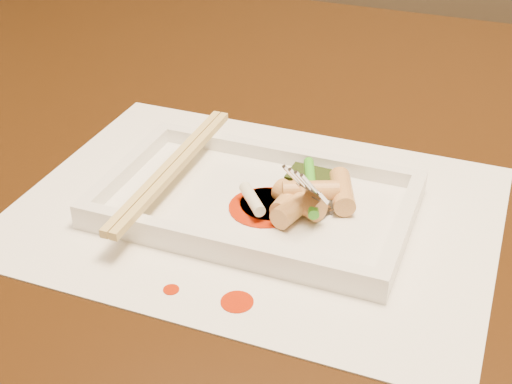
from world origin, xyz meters
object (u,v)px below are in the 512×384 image
(plate_base, at_px, (256,206))
(fork, at_px, (348,129))
(placemat, at_px, (256,210))
(chopstick_a, at_px, (168,166))
(table, at_px, (361,245))

(plate_base, relative_size, fork, 1.86)
(placemat, distance_m, chopstick_a, 0.09)
(table, distance_m, plate_base, 0.17)
(chopstick_a, relative_size, fork, 1.54)
(placemat, bearing_deg, fork, 14.42)
(plate_base, bearing_deg, fork, 14.42)
(plate_base, bearing_deg, table, 59.72)
(table, height_order, placemat, placemat)
(placemat, height_order, plate_base, plate_base)
(table, bearing_deg, placemat, -120.28)
(chopstick_a, bearing_deg, fork, 6.75)
(placemat, bearing_deg, chopstick_a, 180.00)
(placemat, relative_size, fork, 2.86)
(placemat, xyz_separation_m, chopstick_a, (-0.08, 0.00, 0.03))
(chopstick_a, bearing_deg, table, 38.21)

